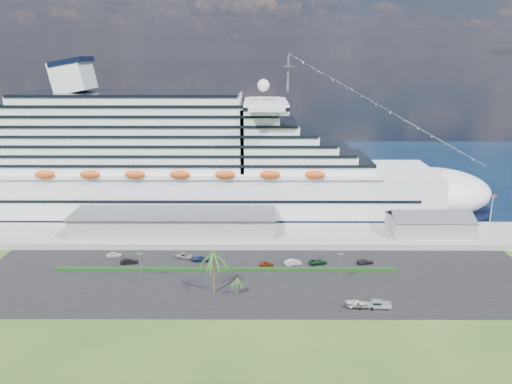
{
  "coord_description": "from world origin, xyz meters",
  "views": [
    {
      "loc": [
        0.22,
        -102.0,
        54.43
      ],
      "look_at": [
        -0.29,
        30.0,
        17.35
      ],
      "focal_mm": 35.0,
      "sensor_mm": 36.0,
      "label": 1
    }
  ],
  "objects_px": {
    "pickup_truck": "(379,304)",
    "boat_trailer": "(357,303)",
    "cruise_ship": "(194,167)",
    "parked_car_3": "(201,259)"
  },
  "relations": [
    {
      "from": "cruise_ship",
      "to": "boat_trailer",
      "type": "height_order",
      "value": "cruise_ship"
    },
    {
      "from": "pickup_truck",
      "to": "boat_trailer",
      "type": "bearing_deg",
      "value": 178.16
    },
    {
      "from": "parked_car_3",
      "to": "boat_trailer",
      "type": "relative_size",
      "value": 0.79
    },
    {
      "from": "parked_car_3",
      "to": "pickup_truck",
      "type": "relative_size",
      "value": 0.9
    },
    {
      "from": "pickup_truck",
      "to": "boat_trailer",
      "type": "relative_size",
      "value": 0.87
    },
    {
      "from": "pickup_truck",
      "to": "cruise_ship",
      "type": "bearing_deg",
      "value": 125.71
    },
    {
      "from": "parked_car_3",
      "to": "pickup_truck",
      "type": "distance_m",
      "value": 49.06
    },
    {
      "from": "boat_trailer",
      "to": "cruise_ship",
      "type": "bearing_deg",
      "value": 123.02
    },
    {
      "from": "pickup_truck",
      "to": "boat_trailer",
      "type": "distance_m",
      "value": 4.74
    },
    {
      "from": "pickup_truck",
      "to": "boat_trailer",
      "type": "height_order",
      "value": "pickup_truck"
    }
  ]
}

